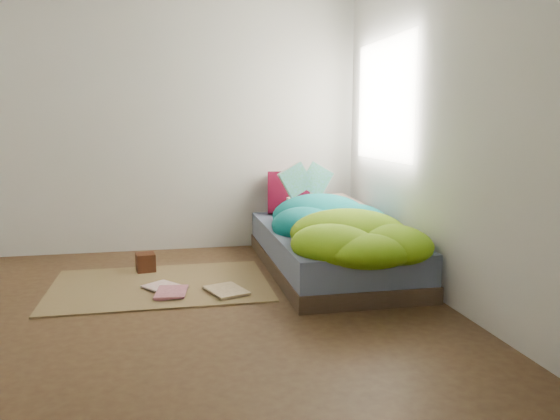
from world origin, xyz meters
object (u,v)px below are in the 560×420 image
at_px(floor_book_b, 156,293).
at_px(bed, 329,250).
at_px(pillow_magenta, 289,193).
at_px(open_book, 307,169).
at_px(floor_book_a, 153,291).
at_px(wooden_box, 146,262).

bearing_deg(floor_book_b, bed, 24.51).
xyz_separation_m(pillow_magenta, open_book, (0.09, -0.34, 0.26)).
distance_m(pillow_magenta, floor_book_a, 1.83).
height_order(pillow_magenta, floor_book_a, pillow_magenta).
relative_size(floor_book_a, floor_book_b, 1.00).
xyz_separation_m(floor_book_a, floor_book_b, (0.02, -0.06, 0.00)).
relative_size(open_book, wooden_box, 2.79).
height_order(open_book, wooden_box, open_book).
xyz_separation_m(wooden_box, floor_book_a, (0.07, -0.59, -0.06)).
bearing_deg(floor_book_b, open_book, 42.63).
distance_m(wooden_box, floor_book_b, 0.66).
bearing_deg(open_book, pillow_magenta, 104.05).
bearing_deg(pillow_magenta, floor_book_b, -124.18).
bearing_deg(pillow_magenta, open_book, -65.21).
distance_m(pillow_magenta, open_book, 0.44).
relative_size(bed, floor_book_a, 6.93).
height_order(pillow_magenta, open_book, open_book).
height_order(bed, open_book, open_book).
height_order(wooden_box, floor_book_b, wooden_box).
distance_m(wooden_box, floor_book_a, 0.60).
bearing_deg(wooden_box, bed, -8.91).
xyz_separation_m(bed, wooden_box, (-1.49, 0.23, -0.08)).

